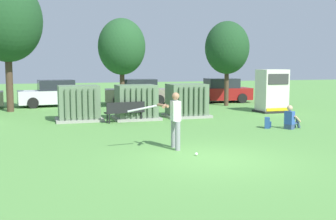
{
  "coord_description": "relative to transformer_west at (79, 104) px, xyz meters",
  "views": [
    {
      "loc": [
        -4.58,
        -10.3,
        2.6
      ],
      "look_at": [
        -0.22,
        3.5,
        1.0
      ],
      "focal_mm": 44.78,
      "sensor_mm": 36.0,
      "label": 1
    }
  ],
  "objects": [
    {
      "name": "ground_plane",
      "position": [
        2.74,
        -9.07,
        -0.79
      ],
      "size": [
        96.0,
        96.0,
        0.0
      ],
      "primitive_type": "plane",
      "color": "#5B9947"
    },
    {
      "name": "parked_car_rightmost",
      "position": [
        10.05,
        6.58,
        -0.04
      ],
      "size": [
        4.33,
        2.18,
        1.62
      ],
      "color": "maroon",
      "rests_on": "ground"
    },
    {
      "name": "sports_ball",
      "position": [
        2.45,
        -8.47,
        -0.74
      ],
      "size": [
        0.09,
        0.09,
        0.09
      ],
      "primitive_type": "sphere",
      "color": "white",
      "rests_on": "ground"
    },
    {
      "name": "park_bench",
      "position": [
        1.91,
        -1.15,
        -0.25
      ],
      "size": [
        1.84,
        0.7,
        0.92
      ],
      "color": "black",
      "rests_on": "ground"
    },
    {
      "name": "generator_enclosure",
      "position": [
        10.29,
        0.42,
        0.35
      ],
      "size": [
        1.6,
        1.4,
        2.3
      ],
      "color": "#262626",
      "rests_on": "ground"
    },
    {
      "name": "parked_car_right_of_center",
      "position": [
        4.49,
        7.1,
        -0.04
      ],
      "size": [
        4.4,
        2.35,
        1.62
      ],
      "color": "gray",
      "rests_on": "ground"
    },
    {
      "name": "tree_left",
      "position": [
        -3.21,
        4.86,
        4.09
      ],
      "size": [
        3.72,
        3.72,
        7.11
      ],
      "color": "#4C3828",
      "rests_on": "ground"
    },
    {
      "name": "seated_spectator",
      "position": [
        7.87,
        -5.0,
        -0.41
      ],
      "size": [
        0.79,
        0.66,
        0.96
      ],
      "color": "#384C75",
      "rests_on": "ground"
    },
    {
      "name": "transformer_mid_west",
      "position": [
        2.62,
        -0.3,
        0.0
      ],
      "size": [
        2.1,
        1.7,
        1.62
      ],
      "color": "#9E9B93",
      "rests_on": "ground"
    },
    {
      "name": "transformer_mid_east",
      "position": [
        5.2,
        -0.15,
        0.0
      ],
      "size": [
        2.1,
        1.7,
        1.62
      ],
      "color": "#9E9B93",
      "rests_on": "ground"
    },
    {
      "name": "backpack",
      "position": [
        7.07,
        -4.56,
        -0.57
      ],
      "size": [
        0.36,
        0.38,
        0.44
      ],
      "color": "#264C8C",
      "rests_on": "ground"
    },
    {
      "name": "transformer_west",
      "position": [
        0.0,
        0.0,
        0.0
      ],
      "size": [
        2.1,
        1.7,
        1.62
      ],
      "color": "#9E9B93",
      "rests_on": "ground"
    },
    {
      "name": "batter",
      "position": [
        2.13,
        -7.38,
        0.19
      ],
      "size": [
        1.61,
        0.72,
        1.74
      ],
      "color": "gray",
      "rests_on": "ground"
    },
    {
      "name": "tree_center_left",
      "position": [
        2.94,
        4.58,
        2.78
      ],
      "size": [
        2.72,
        2.72,
        5.2
      ],
      "color": "#4C3828",
      "rests_on": "ground"
    },
    {
      "name": "parked_car_left_of_center",
      "position": [
        -0.77,
        7.26,
        -0.04
      ],
      "size": [
        4.33,
        2.18,
        1.62
      ],
      "color": "silver",
      "rests_on": "ground"
    },
    {
      "name": "tree_center_right",
      "position": [
        9.47,
        4.35,
        2.78
      ],
      "size": [
        2.73,
        2.73,
        5.21
      ],
      "color": "#4C3828",
      "rests_on": "ground"
    }
  ]
}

